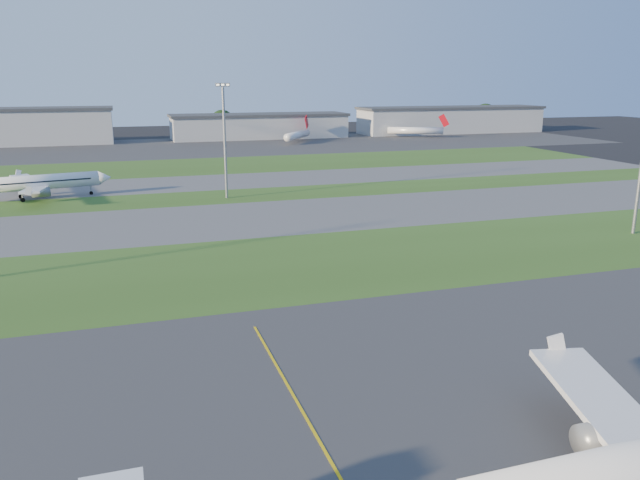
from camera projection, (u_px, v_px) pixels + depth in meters
name	position (u px, v px, depth m)	size (l,w,h in m)	color
grass_strip_a	(187.00, 274.00, 87.56)	(300.00, 34.00, 0.01)	#31521B
taxiway_a	(168.00, 224.00, 117.99)	(300.00, 32.00, 0.01)	#515154
grass_strip_b	(160.00, 200.00, 141.04)	(300.00, 18.00, 0.01)	#31521B
taxiway_b	(154.00, 185.00, 161.33)	(300.00, 26.00, 0.01)	#515154
grass_strip_c	(148.00, 168.00, 191.77)	(300.00, 40.00, 0.01)	#31521B
apron_far	(140.00, 148.00, 247.10)	(400.00, 80.00, 0.01)	#333335
airliner_taxiing	(34.00, 183.00, 141.38)	(33.57, 28.21, 10.58)	white
mini_jet_near	(297.00, 135.00, 269.52)	(17.71, 24.50, 9.48)	white
mini_jet_far	(416.00, 130.00, 293.30)	(26.04, 15.07, 9.48)	white
light_mast_centre	(224.00, 133.00, 139.93)	(3.20, 0.70, 25.80)	gray
hangar_west	(24.00, 126.00, 259.58)	(71.40, 23.00, 15.20)	#A7AAAF
hangar_east	(259.00, 126.00, 289.59)	(81.60, 23.00, 11.20)	#A7AAAF
hangar_far_east	(451.00, 120.00, 318.85)	(96.90, 23.00, 13.20)	#A7AAAF
tree_mid_west	(89.00, 127.00, 277.55)	(9.90, 9.90, 10.80)	black
tree_mid_east	(222.00, 122.00, 297.78)	(11.55, 11.55, 12.60)	black
tree_east	(369.00, 121.00, 318.23)	(10.45, 10.45, 11.40)	black
tree_far_east	(485.00, 115.00, 342.26)	(12.65, 12.65, 13.80)	black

